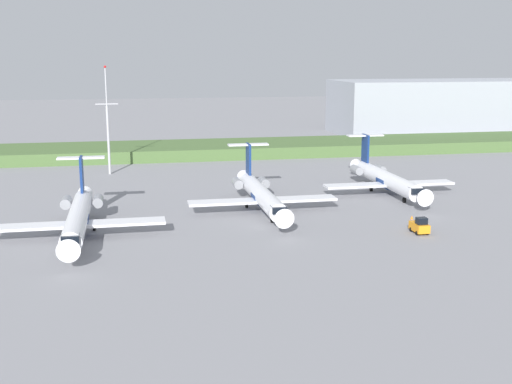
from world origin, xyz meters
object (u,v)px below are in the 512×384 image
Objects in this scene: regional_jet_second at (261,194)px; safety_cone_front_marker at (412,217)px; regional_jet_third at (386,179)px; regional_jet_nearest at (78,216)px; baggage_tug at (420,226)px; antenna_mast at (108,130)px.

safety_cone_front_marker is at bearing -25.98° from regional_jet_second.
regional_jet_second is 23.02m from safety_cone_front_marker.
regional_jet_second is at bearing -160.97° from regional_jet_third.
regional_jet_nearest and regional_jet_second have the same top height.
regional_jet_nearest reaches higher than baggage_tug.
regional_jet_third is at bearing -30.45° from antenna_mast.
regional_jet_nearest is 53.63m from regional_jet_third.
safety_cone_front_marker is at bearing -100.26° from regional_jet_third.
regional_jet_third is 56.36× the size of safety_cone_front_marker.
regional_jet_nearest is 46.17m from antenna_mast.
baggage_tug is 5.82× the size of safety_cone_front_marker.
antenna_mast reaches higher than baggage_tug.
antenna_mast is (3.01, 45.61, 6.45)m from regional_jet_nearest.
regional_jet_nearest is 1.44× the size of antenna_mast.
antenna_mast is 64.68m from safety_cone_front_marker.
antenna_mast is at bearing 128.09° from baggage_tug.
regional_jet_nearest reaches higher than safety_cone_front_marker.
regional_jet_third is 9.69× the size of baggage_tug.
regional_jet_nearest is 28.34m from regional_jet_second.
regional_jet_third is at bearing 19.17° from regional_jet_nearest.
baggage_tug is (45.10, -8.08, -1.53)m from regional_jet_nearest.
regional_jet_third is 26.32m from baggage_tug.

